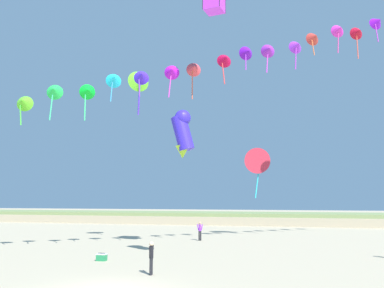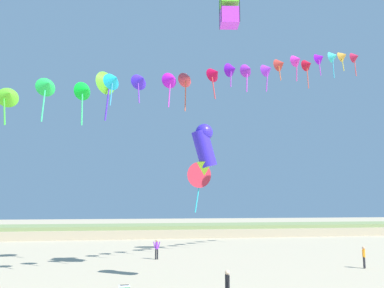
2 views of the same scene
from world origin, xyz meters
name	(u,v)px [view 2 (image 2 of 2)]	position (x,y,z in m)	size (l,w,h in m)	color
dune_ridge	(145,230)	(0.00, 45.70, 0.81)	(120.00, 11.10, 1.62)	tan
person_near_left	(157,248)	(-0.99, 20.13, 0.95)	(0.58, 0.22, 1.65)	black
person_near_right	(364,256)	(13.10, 12.55, 0.89)	(0.46, 0.40, 1.53)	black
person_mid_center	(227,285)	(0.49, 3.69, 0.92)	(0.22, 0.56, 1.60)	black
kite_banner_string	(222,71)	(3.19, 14.14, 14.50)	(36.41, 19.43, 20.71)	gold
large_kite_low_lead	(108,82)	(-5.30, 15.96, 13.72)	(1.93, 1.81, 3.93)	#66D729
large_kite_mid_trail	(204,147)	(0.60, 8.84, 7.88)	(1.58, 1.06, 3.11)	#3525CC
large_kite_high_solo	(198,175)	(3.65, 25.63, 7.45)	(2.71, 1.42, 5.04)	red
large_kite_outer_drift	(229,8)	(2.53, 9.68, 17.35)	(1.40, 1.40, 2.52)	#C535F1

